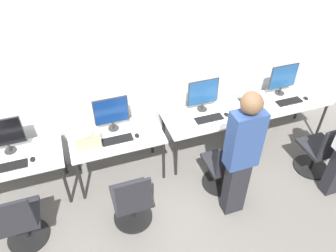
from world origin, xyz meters
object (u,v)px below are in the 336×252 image
at_px(mouse_right, 226,115).
at_px(office_chair_far_right, 320,152).
at_px(monitor_left, 111,112).
at_px(office_chair_left, 132,203).
at_px(keyboard_far_left, 10,166).
at_px(monitor_right, 203,94).
at_px(office_chair_right, 224,168).
at_px(office_chair_far_left, 21,223).
at_px(keyboard_left, 118,140).
at_px(monitor_far_left, 4,134).
at_px(person_right, 242,153).
at_px(mouse_left, 137,136).
at_px(keyboard_right, 209,119).
at_px(monitor_far_right, 283,78).
at_px(mouse_far_right, 306,98).
at_px(handbag, 88,141).
at_px(keyboard_far_right, 289,102).
at_px(mouse_far_left, 33,159).

height_order(mouse_right, office_chair_far_right, office_chair_far_right).
xyz_separation_m(monitor_left, office_chair_left, (-0.02, -0.99, -0.61)).
bearing_deg(keyboard_far_left, monitor_right, 6.76).
bearing_deg(office_chair_right, monitor_right, 87.39).
distance_m(office_chair_far_left, monitor_left, 1.64).
distance_m(monitor_right, mouse_right, 0.44).
bearing_deg(keyboard_left, monitor_far_left, 169.45).
xyz_separation_m(office_chair_right, person_right, (-0.04, -0.37, 0.62)).
bearing_deg(mouse_left, person_right, -45.05).
relative_size(keyboard_right, monitor_far_right, 0.81).
bearing_deg(office_chair_far_right, office_chair_right, 173.00).
relative_size(office_chair_far_left, office_chair_right, 1.00).
xyz_separation_m(mouse_left, mouse_far_right, (2.58, -0.00, 0.00)).
xyz_separation_m(mouse_left, handbag, (-0.61, -0.01, 0.10)).
bearing_deg(monitor_right, person_right, -93.63).
xyz_separation_m(monitor_left, person_right, (1.20, -1.21, 0.01)).
bearing_deg(monitor_right, office_chair_left, -142.36).
xyz_separation_m(office_chair_right, monitor_far_right, (1.32, 0.84, 0.61)).
bearing_deg(handbag, office_chair_far_right, -14.09).
bearing_deg(office_chair_far_left, monitor_right, 18.86).
height_order(monitor_right, office_chair_far_right, monitor_right).
height_order(monitor_far_left, office_chair_far_right, monitor_far_left).
distance_m(office_chair_far_left, mouse_far_right, 4.15).
xyz_separation_m(keyboard_right, keyboard_far_right, (1.28, -0.02, 0.00)).
height_order(monitor_left, office_chair_left, monitor_left).
height_order(office_chair_left, mouse_far_right, office_chair_left).
bearing_deg(mouse_right, office_chair_far_right, -35.86).
height_order(keyboard_far_left, mouse_left, mouse_left).
height_order(keyboard_left, monitor_right, monitor_right).
xyz_separation_m(mouse_left, office_chair_left, (-0.27, -0.74, -0.36)).
relative_size(monitor_right, office_chair_right, 0.55).
bearing_deg(office_chair_left, mouse_far_left, 144.09).
bearing_deg(mouse_far_right, person_right, -149.97).
xyz_separation_m(mouse_right, keyboard_far_right, (1.02, -0.01, -0.01)).
height_order(keyboard_far_left, keyboard_right, same).
bearing_deg(monitor_far_left, office_chair_right, -18.28).
bearing_deg(monitor_right, mouse_right, -42.76).
xyz_separation_m(keyboard_far_left, mouse_left, (1.53, 0.04, 0.01)).
bearing_deg(office_chair_far_right, monitor_left, 158.87).
xyz_separation_m(monitor_far_left, mouse_left, (1.53, -0.25, -0.25)).
xyz_separation_m(office_chair_far_right, handbag, (-2.97, 0.75, 0.46)).
xyz_separation_m(keyboard_right, mouse_right, (0.26, -0.00, 0.01)).
height_order(mouse_left, keyboard_far_right, mouse_left).
height_order(keyboard_far_left, mouse_right, mouse_right).
distance_m(keyboard_left, office_chair_far_right, 2.75).
bearing_deg(mouse_right, mouse_left, -179.02).
height_order(mouse_far_left, office_chair_far_left, office_chair_far_left).
distance_m(monitor_left, monitor_far_right, 2.56).
bearing_deg(office_chair_right, keyboard_left, 154.40).
relative_size(mouse_far_left, office_chair_far_left, 0.10).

